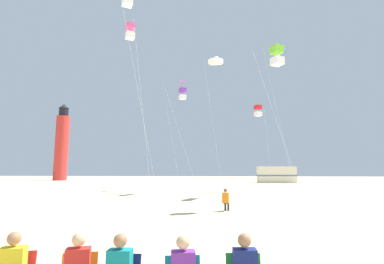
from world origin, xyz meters
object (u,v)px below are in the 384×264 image
Objects in this scene: lighthouse_distant at (62,144)px; kite_box_violet at (183,94)px; kite_box_rainbow at (130,31)px; rv_van_cream at (276,175)px; kite_diamond_magenta at (181,86)px; kite_box_lime at (277,56)px; kite_flyer_standing at (226,199)px; kite_box_scarlet at (258,111)px; kite_tube_blue at (279,50)px; kite_tube_white at (216,61)px.

kite_box_violet is at bearing -45.67° from lighthouse_distant.
rv_van_cream is (16.05, 32.29, -10.68)m from kite_box_rainbow.
kite_box_lime is at bearing -63.17° from kite_diamond_magenta.
kite_flyer_standing is 13.80m from kite_box_rainbow.
kite_tube_blue is at bearing -77.73° from kite_box_scarlet.
lighthouse_distant is 2.59× the size of rv_van_cream.
kite_box_violet is 8.02m from kite_box_scarlet.
rv_van_cream is at bearing 67.15° from kite_tube_white.
lighthouse_distant reaches higher than kite_box_lime.
kite_diamond_magenta is 9.33m from kite_box_scarlet.
kite_tube_blue is at bearing -100.79° from rv_van_cream.
kite_box_rainbow is 10.60m from kite_tube_white.
lighthouse_distant is at bearing 137.36° from kite_diamond_magenta.
lighthouse_distant is at bearing 131.30° from kite_box_lime.
kite_box_violet is 44.02m from lighthouse_distant.
kite_box_lime is 1.43× the size of rv_van_cream.
kite_box_lime is 0.74× the size of kite_diamond_magenta.
kite_box_scarlet is (0.60, 13.33, -0.48)m from kite_box_lime.
kite_box_lime is at bearing -58.59° from kite_box_violet.
kite_flyer_standing is 0.12× the size of kite_box_lime.
kite_box_lime is 13.60m from kite_box_violet.
kite_box_lime is at bearing -101.56° from rv_van_cream.
kite_diamond_magenta is (-4.67, 16.56, 11.15)m from kite_flyer_standing.
kite_box_scarlet is at bearing 102.27° from kite_tube_blue.
kite_diamond_magenta is at bearing -42.64° from lighthouse_distant.
kite_box_rainbow is 1.95× the size of rv_van_cream.
rv_van_cream is (5.69, 21.66, -6.85)m from kite_box_scarlet.
kite_box_lime is at bearing -92.59° from kite_box_scarlet.
kite_box_scarlet is 48.55m from lighthouse_distant.
kite_diamond_magenta is at bearing 116.83° from kite_box_lime.
kite_box_rainbow is 1.01× the size of kite_diamond_magenta.
kite_tube_white reaches higher than kite_tube_blue.
kite_box_violet is 1.17× the size of kite_box_scarlet.
kite_tube_blue is 6.97m from kite_box_scarlet.
kite_flyer_standing is 0.11× the size of kite_box_violet.
kite_flyer_standing is 0.13× the size of kite_box_scarlet.
kite_box_rainbow is 1.44× the size of kite_box_scarlet.
kite_tube_white is at bearing -75.99° from kite_flyer_standing.
kite_box_violet is (2.69, 8.87, -2.32)m from kite_box_rainbow.
kite_box_scarlet is (-1.19, 5.46, -4.17)m from kite_tube_blue.
lighthouse_distant is (-38.40, 29.70, -0.40)m from kite_box_scarlet.
kite_box_violet is (-8.86, 3.70, -2.65)m from kite_tube_blue.
kite_diamond_magenta is 0.75× the size of lighthouse_distant.
kite_box_scarlet is at bearing 87.41° from kite_box_lime.
kite_box_scarlet is (10.36, 10.63, -3.83)m from kite_box_rainbow.
kite_tube_blue reaches higher than kite_diamond_magenta.
kite_tube_blue is at bearing -22.68° from kite_box_violet.
kite_flyer_standing is at bearing -72.77° from kite_box_violet.
kite_tube_blue is 53.15m from lighthouse_distant.
kite_box_scarlet is at bearing 24.97° from kite_tube_white.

